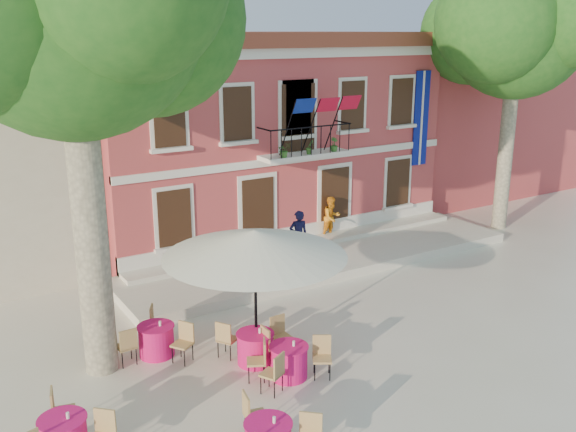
# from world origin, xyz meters

# --- Properties ---
(ground) EXTENTS (90.00, 90.00, 0.00)m
(ground) POSITION_xyz_m (0.00, 0.00, 0.00)
(ground) COLOR beige
(ground) RESTS_ON ground
(main_building) EXTENTS (13.50, 9.59, 7.50)m
(main_building) POSITION_xyz_m (2.00, 9.99, 3.78)
(main_building) COLOR #B34045
(main_building) RESTS_ON ground
(neighbor_east) EXTENTS (9.40, 9.40, 6.40)m
(neighbor_east) POSITION_xyz_m (14.00, 11.00, 3.22)
(neighbor_east) COLOR #B34045
(neighbor_east) RESTS_ON ground
(terrace) EXTENTS (14.00, 3.40, 0.30)m
(terrace) POSITION_xyz_m (2.00, 4.40, 0.15)
(terrace) COLOR silver
(terrace) RESTS_ON ground
(plane_tree_west) EXTENTS (5.54, 5.54, 10.88)m
(plane_tree_west) POSITION_xyz_m (-6.39, 1.28, 8.01)
(plane_tree_west) COLOR #A59E84
(plane_tree_west) RESTS_ON ground
(plane_tree_east) EXTENTS (5.23, 5.23, 10.28)m
(plane_tree_east) POSITION_xyz_m (10.28, 4.02, 7.60)
(plane_tree_east) COLOR #A59E84
(plane_tree_east) RESTS_ON ground
(patio_umbrella) EXTENTS (4.28, 4.28, 3.18)m
(patio_umbrella) POSITION_xyz_m (-3.06, -0.08, 2.86)
(patio_umbrella) COLOR black
(patio_umbrella) RESTS_ON ground
(pedestrian_navy) EXTENTS (0.70, 0.54, 1.70)m
(pedestrian_navy) POSITION_xyz_m (0.96, 4.30, 1.15)
(pedestrian_navy) COLOR black
(pedestrian_navy) RESTS_ON terrace
(pedestrian_orange) EXTENTS (0.81, 0.66, 1.53)m
(pedestrian_orange) POSITION_xyz_m (3.29, 5.70, 1.07)
(pedestrian_orange) COLOR orange
(pedestrian_orange) RESTS_ON terrace
(cafe_table_1) EXTENTS (1.87, 1.65, 0.95)m
(cafe_table_1) POSITION_xyz_m (-2.91, -1.32, 0.43)
(cafe_table_1) COLOR #CC1352
(cafe_table_1) RESTS_ON ground
(cafe_table_3) EXTENTS (1.66, 1.87, 0.95)m
(cafe_table_3) POSITION_xyz_m (-5.08, 1.23, 0.43)
(cafe_table_3) COLOR #CC1352
(cafe_table_3) RESTS_ON ground
(cafe_table_4) EXTENTS (1.66, 1.87, 0.95)m
(cafe_table_4) POSITION_xyz_m (-3.24, -0.36, 0.43)
(cafe_table_4) COLOR #CC1352
(cafe_table_4) RESTS_ON ground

